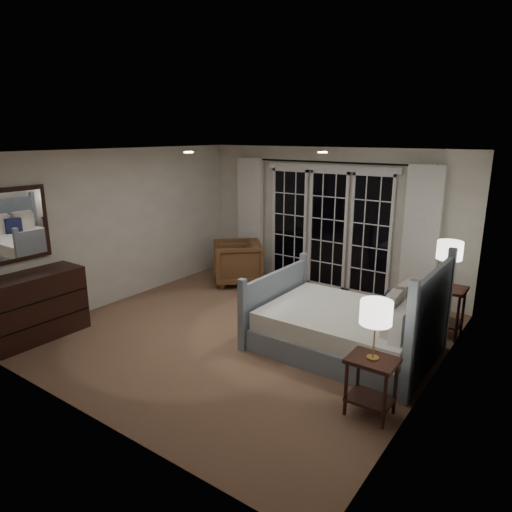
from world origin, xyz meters
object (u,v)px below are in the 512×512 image
Objects in this scene: nightstand_left at (371,378)px; lamp_left at (376,313)px; lamp_right at (450,251)px; dresser at (35,306)px; armchair at (237,262)px; nightstand_right at (444,303)px; bed at (349,328)px.

lamp_left is (0.00, -0.00, 0.68)m from nightstand_left.
dresser is at bearing -143.52° from lamp_right.
lamp_left is at bearing -14.04° from nightstand_left.
armchair is 0.68× the size of dresser.
nightstand_right is 1.17× the size of lamp_left.
lamp_right is (0.85, 1.22, 0.89)m from bed.
bed is 1.50m from nightstand_right.
dresser is (-4.50, -3.33, -0.75)m from lamp_right.
lamp_right reaches higher than armchair.
bed reaches higher than lamp_left.
bed is 3.54× the size of nightstand_left.
armchair is at bearing 177.60° from lamp_right.
lamp_left is 0.68× the size of armchair.
lamp_right is 0.50× the size of dresser.
bed reaches higher than nightstand_right.
dresser is (-3.65, -2.10, 0.14)m from bed.
armchair is at bearing 145.01° from nightstand_left.
lamp_right is (0.09, 2.38, 0.12)m from lamp_left.
nightstand_left is at bearing -92.26° from lamp_right.
bed is 3.18m from armchair.
bed is at bearing -124.85° from nightstand_right.
armchair is at bearing 177.60° from nightstand_right.
bed reaches higher than dresser.
nightstand_left is 0.95× the size of lamp_right.
lamp_right is at bearing 55.15° from bed.
nightstand_left is at bearing -92.26° from nightstand_right.
nightstand_right is (0.09, 2.38, 0.06)m from nightstand_left.
bed is 4.21m from dresser.
armchair is (-3.63, 2.54, -0.69)m from lamp_left.
lamp_left is at bearing -92.26° from lamp_right.
nightstand_left is 0.47× the size of dresser.
dresser is (-4.41, -0.95, -0.63)m from lamp_left.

